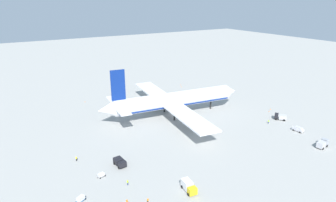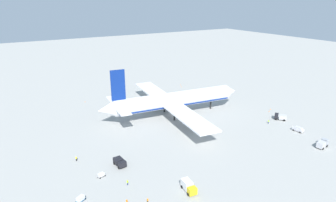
% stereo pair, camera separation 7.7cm
% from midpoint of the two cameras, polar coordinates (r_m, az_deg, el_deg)
% --- Properties ---
extents(ground_plane, '(600.00, 600.00, 0.00)m').
position_cam_midpoint_polar(ground_plane, '(136.00, 1.31, -2.70)').
color(ground_plane, '#9E9E99').
extents(airliner, '(68.79, 71.06, 23.82)m').
position_cam_midpoint_polar(airliner, '(132.96, 0.87, 0.13)').
color(airliner, white).
rests_on(airliner, ground).
extents(service_truck_0, '(3.10, 6.05, 2.73)m').
position_cam_midpoint_polar(service_truck_0, '(85.32, 4.03, -16.18)').
color(service_truck_0, yellow).
rests_on(service_truck_0, ground).
extents(service_truck_1, '(4.98, 5.54, 2.63)m').
position_cam_midpoint_polar(service_truck_1, '(139.36, 21.05, -2.88)').
color(service_truck_1, black).
rests_on(service_truck_1, ground).
extents(service_truck_2, '(3.13, 5.10, 2.26)m').
position_cam_midpoint_polar(service_truck_2, '(97.44, -9.36, -11.63)').
color(service_truck_2, black).
rests_on(service_truck_2, ground).
extents(service_truck_3, '(5.34, 3.05, 2.81)m').
position_cam_midpoint_polar(service_truck_3, '(120.51, 27.84, -7.35)').
color(service_truck_3, '#999EA5').
rests_on(service_truck_3, ground).
extents(service_van, '(2.43, 4.55, 1.97)m').
position_cam_midpoint_polar(service_van, '(130.29, 23.99, -5.00)').
color(service_van, silver).
rests_on(service_van, ground).
extents(baggage_cart_0, '(2.95, 2.02, 1.15)m').
position_cam_midpoint_polar(baggage_cart_0, '(93.50, -12.84, -13.80)').
color(baggage_cart_0, gray).
rests_on(baggage_cart_0, ground).
extents(baggage_cart_1, '(3.06, 2.48, 1.40)m').
position_cam_midpoint_polar(baggage_cart_1, '(85.25, -16.61, -17.71)').
color(baggage_cart_1, '#26598C').
rests_on(baggage_cart_1, ground).
extents(ground_worker_0, '(0.55, 0.55, 1.64)m').
position_cam_midpoint_polar(ground_worker_0, '(81.44, -3.95, -18.75)').
color(ground_worker_0, black).
rests_on(ground_worker_0, ground).
extents(ground_worker_1, '(0.56, 0.56, 1.74)m').
position_cam_midpoint_polar(ground_worker_1, '(88.40, -7.86, -15.41)').
color(ground_worker_1, navy).
rests_on(ground_worker_1, ground).
extents(ground_worker_2, '(0.49, 0.49, 1.72)m').
position_cam_midpoint_polar(ground_worker_2, '(133.60, 18.99, -3.82)').
color(ground_worker_2, navy).
rests_on(ground_worker_2, ground).
extents(ground_worker_3, '(0.49, 0.49, 1.64)m').
position_cam_midpoint_polar(ground_worker_3, '(81.60, -7.98, -18.83)').
color(ground_worker_3, '#3F3F47').
rests_on(ground_worker_3, ground).
extents(ground_worker_4, '(0.56, 0.56, 1.72)m').
position_cam_midpoint_polar(ground_worker_4, '(103.43, -17.39, -10.63)').
color(ground_worker_4, black).
rests_on(ground_worker_4, ground).
extents(traffic_cone_0, '(0.36, 0.36, 0.55)m').
position_cam_midpoint_polar(traffic_cone_0, '(158.55, -15.83, -0.09)').
color(traffic_cone_0, orange).
rests_on(traffic_cone_0, ground).
extents(traffic_cone_1, '(0.36, 0.36, 0.55)m').
position_cam_midpoint_polar(traffic_cone_1, '(150.65, 19.33, -1.49)').
color(traffic_cone_1, orange).
rests_on(traffic_cone_1, ground).
extents(traffic_cone_2, '(0.36, 0.36, 0.55)m').
position_cam_midpoint_polar(traffic_cone_2, '(178.50, 2.65, 2.80)').
color(traffic_cone_2, orange).
rests_on(traffic_cone_2, ground).
extents(traffic_cone_3, '(0.36, 0.36, 0.55)m').
position_cam_midpoint_polar(traffic_cone_3, '(147.63, 19.07, -1.88)').
color(traffic_cone_3, orange).
rests_on(traffic_cone_3, ground).
extents(traffic_cone_4, '(0.36, 0.36, 0.55)m').
position_cam_midpoint_polar(traffic_cone_4, '(182.52, 2.49, 3.18)').
color(traffic_cone_4, orange).
rests_on(traffic_cone_4, ground).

